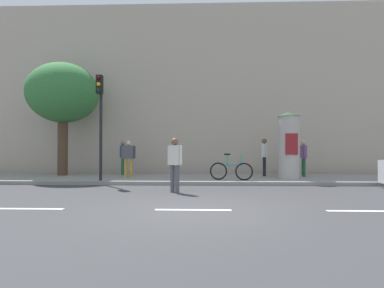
% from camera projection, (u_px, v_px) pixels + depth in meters
% --- Properties ---
extents(ground_plane, '(80.00, 80.00, 0.00)m').
position_uv_depth(ground_plane, '(193.00, 210.00, 7.59)').
color(ground_plane, '#38383A').
extents(sidewalk_curb, '(36.00, 4.00, 0.15)m').
position_uv_depth(sidewalk_curb, '(198.00, 179.00, 14.58)').
color(sidewalk_curb, gray).
rests_on(sidewalk_curb, ground_plane).
extents(lane_markings, '(25.80, 0.16, 0.01)m').
position_uv_depth(lane_markings, '(193.00, 210.00, 7.59)').
color(lane_markings, silver).
rests_on(lane_markings, ground_plane).
extents(building_backdrop, '(36.00, 5.00, 9.21)m').
position_uv_depth(building_backdrop, '(199.00, 97.00, 19.64)').
color(building_backdrop, '#B7A893').
rests_on(building_backdrop, ground_plane).
extents(traffic_light, '(0.24, 0.45, 4.24)m').
position_uv_depth(traffic_light, '(100.00, 110.00, 13.00)').
color(traffic_light, black).
rests_on(traffic_light, sidewalk_curb).
extents(poster_column, '(0.96, 0.96, 2.89)m').
position_uv_depth(poster_column, '(289.00, 145.00, 13.97)').
color(poster_column, '#B2ADA3').
rests_on(poster_column, sidewalk_curb).
extents(street_tree, '(3.40, 3.40, 5.44)m').
position_uv_depth(street_tree, '(63.00, 94.00, 15.66)').
color(street_tree, '#4C3826').
rests_on(street_tree, sidewalk_curb).
extents(pedestrian_in_red_top, '(0.50, 0.45, 1.80)m').
position_uv_depth(pedestrian_in_red_top, '(175.00, 160.00, 10.59)').
color(pedestrian_in_red_top, '#4C4C51').
rests_on(pedestrian_in_red_top, ground_plane).
extents(pedestrian_with_backpack, '(0.28, 0.57, 1.67)m').
position_uv_depth(pedestrian_with_backpack, '(304.00, 155.00, 14.91)').
color(pedestrian_with_backpack, '#1E5938').
rests_on(pedestrian_with_backpack, sidewalk_curb).
extents(pedestrian_near_pole, '(0.68, 0.25, 1.65)m').
position_uv_depth(pedestrian_near_pole, '(128.00, 155.00, 14.59)').
color(pedestrian_near_pole, '#B78C33').
rests_on(pedestrian_near_pole, sidewalk_curb).
extents(pedestrian_in_light_jacket, '(0.26, 0.56, 1.68)m').
position_uv_depth(pedestrian_in_light_jacket, '(123.00, 155.00, 16.10)').
color(pedestrian_in_light_jacket, '#1E5938').
rests_on(pedestrian_in_light_jacket, sidewalk_curb).
extents(pedestrian_in_dark_shirt, '(0.32, 0.55, 1.77)m').
position_uv_depth(pedestrian_in_dark_shirt, '(264.00, 154.00, 15.14)').
color(pedestrian_in_dark_shirt, black).
rests_on(pedestrian_in_dark_shirt, sidewalk_curb).
extents(bicycle_leaning, '(1.74, 0.44, 1.09)m').
position_uv_depth(bicycle_leaning, '(231.00, 171.00, 13.20)').
color(bicycle_leaning, black).
rests_on(bicycle_leaning, sidewalk_curb).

